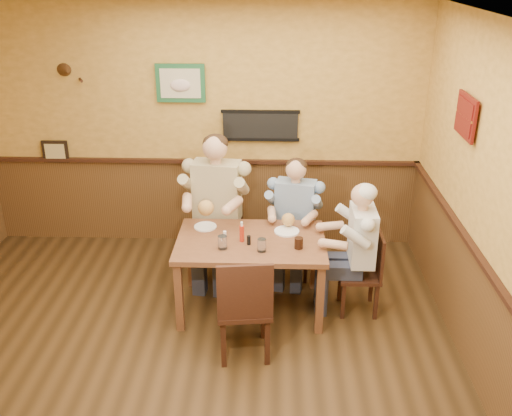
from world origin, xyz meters
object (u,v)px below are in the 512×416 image
Objects in this scene: diner_tan_shirt at (218,214)px; diner_white_elder at (361,256)px; chair_near_side at (244,304)px; pepper_shaker at (249,240)px; chair_back_right at (294,239)px; hot_sauce_bottle at (242,233)px; diner_blue_polo at (295,224)px; chair_back_left at (218,232)px; dining_table at (251,248)px; chair_right_end at (359,272)px; water_glass_left at (222,242)px; water_glass_mid at (262,245)px; salt_shaker at (225,235)px; cola_tumbler at (299,243)px.

diner_tan_shirt is 1.56m from diner_white_elder.
diner_white_elder is (1.07, 0.69, 0.10)m from chair_near_side.
pepper_shaker is (-1.05, -0.09, 0.20)m from diner_white_elder.
hot_sauce_bottle is at bearing -114.77° from chair_back_right.
diner_blue_polo is 6.69× the size of hot_sauce_bottle.
hot_sauce_bottle is (-0.05, 0.66, 0.35)m from chair_near_side.
pepper_shaker is at bearing -56.94° from chair_back_left.
dining_table is 0.80m from diner_blue_polo.
diner_blue_polo is (-0.60, 0.67, 0.18)m from chair_right_end.
diner_tan_shirt is 0.85m from water_glass_left.
chair_back_right is at bearing -138.06° from diner_white_elder.
water_glass_mid is 1.38× the size of pepper_shaker.
diner_white_elder is (0.60, -0.67, 0.18)m from chair_back_right.
chair_right_end is at bearing -17.60° from chair_back_left.
pepper_shaker is (0.36, -0.75, 0.08)m from diner_tan_shirt.
chair_back_left is 0.83× the size of diner_white_elder.
chair_back_left reaches higher than chair_near_side.
diner_white_elder is at bearing 1.43° from hot_sauce_bottle.
water_glass_left is 1.44× the size of pepper_shaker.
diner_tan_shirt reaches higher than chair_near_side.
diner_white_elder reaches higher than chair_near_side.
chair_near_side is at bearing -91.62° from pepper_shaker.
pepper_shaker reaches higher than dining_table.
diner_blue_polo reaches higher than chair_right_end.
pepper_shaker is (-1.05, -0.09, 0.38)m from chair_right_end.
pepper_shaker is at bearing -43.30° from hot_sauce_bottle.
chair_back_left is 0.82m from chair_back_right.
water_glass_left is at bearing 173.90° from water_glass_mid.
salt_shaker is at bearing -90.47° from chair_right_end.
dining_table is at bearing 21.48° from hot_sauce_bottle.
hot_sauce_bottle is at bearing -59.49° from diner_tan_shirt.
water_glass_mid is 0.34m from cola_tumbler.
diner_white_elder is at bearing -0.25° from dining_table.
diner_blue_polo is at bearing 8.49° from diner_tan_shirt.
salt_shaker is at bearing 165.96° from hot_sauce_bottle.
dining_table is 0.75m from diner_tan_shirt.
chair_near_side is at bearing -106.58° from water_glass_mid.
diner_white_elder is 0.65m from cola_tumbler.
diner_tan_shirt is 16.06× the size of pepper_shaker.
chair_back_left is 7.80× the size of water_glass_left.
chair_near_side reaches higher than chair_right_end.
pepper_shaker is (0.07, -0.06, -0.05)m from hot_sauce_bottle.
diner_tan_shirt is at bearing -82.09° from chair_near_side.
diner_tan_shirt is at bearing -114.73° from diner_white_elder.
water_glass_mid is at bearing -168.37° from cola_tumbler.
chair_back_right is 0.90m from chair_right_end.
chair_back_left is 0.21m from diner_tan_shirt.
chair_near_side is at bearing -68.37° from chair_back_left.
chair_near_side reaches higher than water_glass_left.
chair_back_left is 0.90m from water_glass_left.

